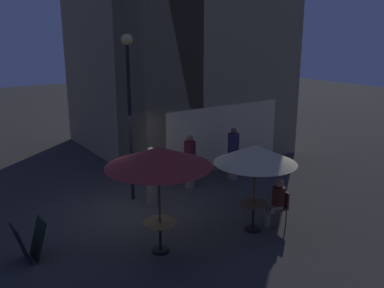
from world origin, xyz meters
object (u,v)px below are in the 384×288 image
Objects in this scene: cafe_table_0 at (253,211)px; patron_standing_1 at (152,176)px; patio_umbrella_0 at (256,154)px; cafe_chair_0 at (281,205)px; cafe_table_1 at (160,230)px; patron_standing_3 at (190,162)px; patron_standing_2 at (233,154)px; patio_umbrella_1 at (159,157)px; menu_sandwich_board at (29,241)px; patron_seated_0 at (277,199)px; street_lamp_near_corner at (129,92)px.

patron_standing_1 reaches higher than cafe_table_0.
patio_umbrella_0 is 2.48× the size of cafe_chair_0.
cafe_chair_0 is at bearing -9.64° from cafe_table_1.
patron_standing_2 is at bearing 107.51° from patron_standing_3.
patio_umbrella_1 reaches higher than patron_standing_2.
menu_sandwich_board is 5.85m from patron_seated_0.
menu_sandwich_board is at bearing -7.06° from cafe_chair_0.
menu_sandwich_board is (-3.37, -1.82, -2.71)m from street_lamp_near_corner.
patio_umbrella_1 is at bearing -106.04° from street_lamp_near_corner.
cafe_table_1 is at bearing -30.11° from menu_sandwich_board.
patio_umbrella_0 is (4.90, -1.67, 1.51)m from menu_sandwich_board.
patron_standing_2 is at bearing 57.58° from patio_umbrella_0.
patron_seated_0 is 0.73× the size of patron_standing_3.
menu_sandwich_board is 5.39m from patio_umbrella_0.
patio_umbrella_0 is at bearing -9.31° from cafe_table_1.
patio_umbrella_1 is (2.48, -1.27, 1.76)m from menu_sandwich_board.
cafe_table_1 is 0.44× the size of patron_standing_3.
patio_umbrella_0 is 2.46m from patio_umbrella_1.
patron_standing_1 reaches higher than patron_seated_0.
menu_sandwich_board is 0.50× the size of patron_standing_2.
patio_umbrella_1 reaches higher than cafe_table_0.
cafe_table_1 is 1.68m from patio_umbrella_1.
patron_standing_1 is at bearing -69.35° from street_lamp_near_corner.
patio_umbrella_1 reaches higher than cafe_chair_0.
patio_umbrella_0 reaches higher than patron_standing_1.
menu_sandwich_board is 1.20× the size of cafe_table_0.
patron_seated_0 is at bearing -20.84° from menu_sandwich_board.
patron_standing_1 reaches higher than cafe_table_1.
patron_standing_2 is at bearing 9.18° from menu_sandwich_board.
menu_sandwich_board is 7.07m from patron_standing_2.
patron_seated_0 is at bearing 140.25° from patron_standing_1.
patio_umbrella_0 reaches higher than menu_sandwich_board.
patron_standing_2 is (2.00, 3.15, 0.37)m from cafe_table_0.
patio_umbrella_0 reaches higher than patron_standing_3.
patron_standing_2 is 1.62m from patron_standing_3.
patron_seated_0 is 3.51m from patron_standing_1.
patron_standing_3 is (0.39, 3.32, 0.34)m from cafe_table_0.
street_lamp_near_corner reaches higher than patron_seated_0.
patron_standing_1 is (-1.93, 2.92, 0.15)m from patron_seated_0.
patron_seated_0 is at bearing -10.64° from cafe_table_0.
patron_seated_0 is (3.08, -0.52, -1.51)m from patio_umbrella_1.
street_lamp_near_corner is 4.15m from cafe_table_1.
menu_sandwich_board is 0.98× the size of cafe_chair_0.
street_lamp_near_corner reaches higher than cafe_table_1.
patron_seated_0 is 3.55m from patron_standing_2.
menu_sandwich_board is at bearing 152.86° from patio_umbrella_1.
patio_umbrella_0 is 1.78× the size of patron_seated_0.
cafe_table_0 is 0.33× the size of patio_umbrella_0.
patio_umbrella_0 is at bearing -74.33° from patron_standing_2.
menu_sandwich_board is at bearing 161.19° from patio_umbrella_0.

